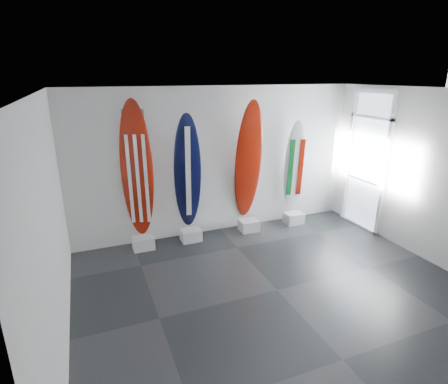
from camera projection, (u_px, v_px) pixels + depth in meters
name	position (u px, v px, depth m)	size (l,w,h in m)	color
floor	(277.00, 290.00, 5.57)	(6.00, 6.00, 0.00)	black
ceiling	(288.00, 91.00, 4.63)	(6.00, 6.00, 0.00)	white
wall_back	(219.00, 162.00, 7.30)	(6.00, 6.00, 0.00)	silver
wall_front	(440.00, 295.00, 2.89)	(6.00, 6.00, 0.00)	silver
wall_left	(51.00, 232.00, 4.04)	(5.00, 5.00, 0.00)	silver
wall_right	(433.00, 178.00, 6.15)	(5.00, 5.00, 0.00)	silver
display_block_usa	(143.00, 243.00, 6.86)	(0.40, 0.30, 0.24)	silver
surfboard_usa	(137.00, 171.00, 6.50)	(0.58, 0.08, 2.58)	maroon
display_block_navy	(191.00, 235.00, 7.19)	(0.40, 0.30, 0.24)	silver
surfboard_navy	(188.00, 173.00, 6.88)	(0.53, 0.08, 2.33)	black
display_block_swiss	(249.00, 225.00, 7.65)	(0.40, 0.30, 0.24)	silver
surfboard_swiss	(248.00, 162.00, 7.30)	(0.58, 0.08, 2.55)	maroon
display_block_italy	(294.00, 218.00, 8.04)	(0.40, 0.30, 0.24)	silver
surfboard_italy	(294.00, 168.00, 7.77)	(0.47, 0.08, 2.07)	white
wall_outlet	(100.00, 232.00, 6.78)	(0.09, 0.02, 0.13)	silver
glass_door	(366.00, 163.00, 7.53)	(0.12, 1.16, 2.85)	white
balcony	(407.00, 197.00, 8.29)	(2.80, 2.20, 1.20)	slate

